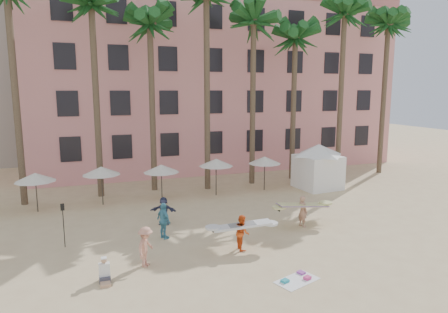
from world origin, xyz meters
The scene contains 11 objects.
ground centered at (0.00, 0.00, 0.00)m, with size 120.00×120.00×0.00m, color #D1B789.
pink_hotel centered at (7.00, 26.00, 8.00)m, with size 35.00×14.00×16.00m, color pink.
palm_row centered at (0.51, 15.00, 12.97)m, with size 44.40×5.40×16.30m.
umbrella_row centered at (-3.00, 12.50, 2.33)m, with size 22.50×2.70×2.73m.
cabana centered at (11.20, 11.74, 2.07)m, with size 4.86×4.86×3.50m.
beach_towel centered at (1.90, -1.31, 0.03)m, with size 2.03×1.53×0.14m.
carrier_yellow centered at (5.45, 4.30, 1.01)m, with size 2.97×0.85×1.80m.
carrier_white centered at (0.98, 2.43, 0.92)m, with size 2.95×1.12×1.72m.
beachgoers centered at (-1.96, 5.67, 0.88)m, with size 22.86×10.10×1.92m.
paddle centered at (-7.17, 5.60, 1.41)m, with size 0.18×0.04×2.23m.
seated_man centered at (-5.52, 1.17, 0.35)m, with size 0.44×0.78×1.01m.
Camera 1 is at (-6.05, -14.66, 7.70)m, focal length 32.00 mm.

